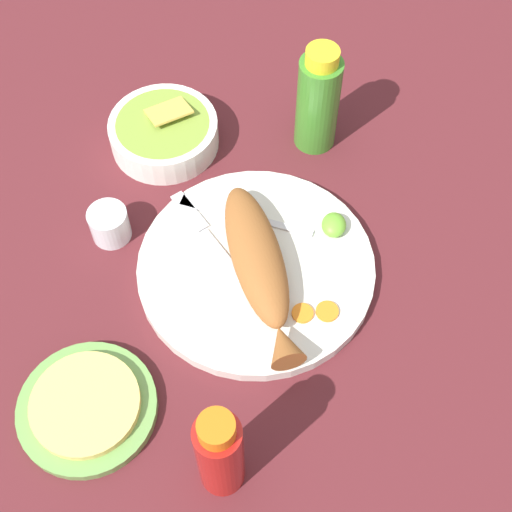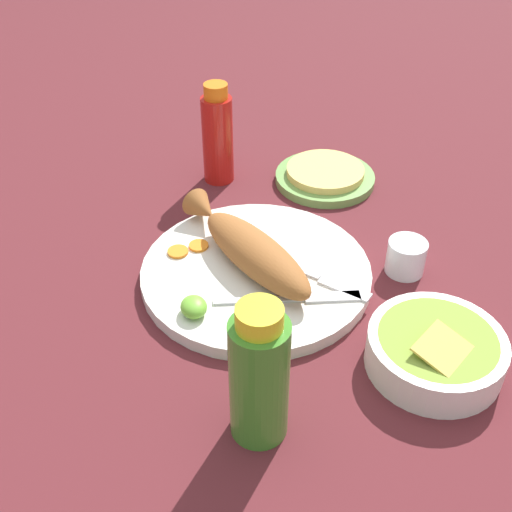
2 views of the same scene
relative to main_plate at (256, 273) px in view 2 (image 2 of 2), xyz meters
The scene contains 14 objects.
ground_plane 0.01m from the main_plate, ahead, with size 4.00×4.00×0.00m, color #561E23.
main_plate is the anchor object (origin of this frame).
fried_fish 0.04m from the main_plate, 158.69° to the right, with size 0.26×0.14×0.05m.
fork_near 0.08m from the main_plate, 61.04° to the left, with size 0.15×0.13×0.00m.
fork_far 0.08m from the main_plate, 25.01° to the left, with size 0.05×0.18×0.00m.
carrot_slice_near 0.09m from the main_plate, 134.59° to the right, with size 0.03×0.03×0.00m, color orange.
carrot_slice_mid 0.11m from the main_plate, 121.48° to the right, with size 0.03×0.03×0.00m, color orange.
lime_wedge_main 0.12m from the main_plate, 55.28° to the right, with size 0.04×0.03×0.02m, color #6BB233.
hot_sauce_bottle_red 0.27m from the main_plate, behind, with size 0.05×0.05×0.17m.
hot_sauce_bottle_green 0.25m from the main_plate, 13.86° to the right, with size 0.06×0.06×0.17m.
salt_cup 0.20m from the main_plate, 79.99° to the left, with size 0.05×0.05×0.05m.
guacamole_bowl 0.26m from the main_plate, 37.98° to the left, with size 0.16×0.16×0.06m.
tortilla_plate 0.27m from the main_plate, 140.77° to the left, with size 0.16×0.16×0.01m, color #6B9E4C.
tortilla_stack 0.27m from the main_plate, 140.77° to the left, with size 0.13×0.13×0.01m, color #E0C666.
Camera 2 is at (0.64, -0.17, 0.56)m, focal length 45.00 mm.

